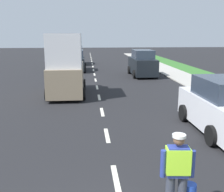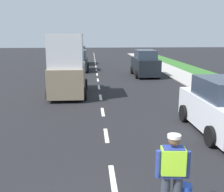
{
  "view_description": "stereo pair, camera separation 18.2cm",
  "coord_description": "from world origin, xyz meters",
  "px_view_note": "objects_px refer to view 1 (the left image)",
  "views": [
    {
      "loc": [
        -0.67,
        -3.49,
        3.52
      ],
      "look_at": [
        0.31,
        7.16,
        1.1
      ],
      "focal_mm": 44.21,
      "sensor_mm": 36.0,
      "label": 1
    },
    {
      "loc": [
        -0.49,
        -3.5,
        3.52
      ],
      "look_at": [
        0.31,
        7.16,
        1.1
      ],
      "focal_mm": 44.21,
      "sensor_mm": 36.0,
      "label": 2
    }
  ],
  "objects_px": {
    "delivery_truck": "(66,68)",
    "car_parked_curbside": "(222,107)",
    "road_worker": "(178,170)",
    "car_parked_far": "(142,64)",
    "car_oncoming_second": "(75,61)",
    "car_oncoming_third": "(76,56)"
  },
  "relations": [
    {
      "from": "car_parked_far",
      "to": "car_parked_curbside",
      "type": "distance_m",
      "value": 13.8
    },
    {
      "from": "delivery_truck",
      "to": "car_oncoming_second",
      "type": "bearing_deg",
      "value": 89.62
    },
    {
      "from": "road_worker",
      "to": "car_oncoming_second",
      "type": "height_order",
      "value": "car_oncoming_second"
    },
    {
      "from": "delivery_truck",
      "to": "car_parked_far",
      "type": "bearing_deg",
      "value": 50.43
    },
    {
      "from": "delivery_truck",
      "to": "car_parked_curbside",
      "type": "relative_size",
      "value": 1.09
    },
    {
      "from": "road_worker",
      "to": "car_parked_curbside",
      "type": "height_order",
      "value": "car_parked_curbside"
    },
    {
      "from": "car_oncoming_second",
      "to": "car_parked_far",
      "type": "relative_size",
      "value": 0.89
    },
    {
      "from": "car_oncoming_second",
      "to": "road_worker",
      "type": "bearing_deg",
      "value": -82.63
    },
    {
      "from": "car_parked_far",
      "to": "car_parked_curbside",
      "type": "relative_size",
      "value": 1.04
    },
    {
      "from": "delivery_truck",
      "to": "car_parked_curbside",
      "type": "height_order",
      "value": "delivery_truck"
    },
    {
      "from": "delivery_truck",
      "to": "car_oncoming_third",
      "type": "distance_m",
      "value": 16.77
    },
    {
      "from": "car_parked_curbside",
      "to": "car_oncoming_third",
      "type": "bearing_deg",
      "value": 104.61
    },
    {
      "from": "road_worker",
      "to": "car_parked_curbside",
      "type": "bearing_deg",
      "value": 55.05
    },
    {
      "from": "road_worker",
      "to": "delivery_truck",
      "type": "distance_m",
      "value": 11.54
    },
    {
      "from": "car_parked_curbside",
      "to": "car_oncoming_second",
      "type": "bearing_deg",
      "value": 108.86
    },
    {
      "from": "car_oncoming_third",
      "to": "car_oncoming_second",
      "type": "relative_size",
      "value": 1.06
    },
    {
      "from": "delivery_truck",
      "to": "car_oncoming_third",
      "type": "height_order",
      "value": "delivery_truck"
    },
    {
      "from": "road_worker",
      "to": "car_oncoming_second",
      "type": "distance_m",
      "value": 22.18
    },
    {
      "from": "road_worker",
      "to": "car_oncoming_second",
      "type": "bearing_deg",
      "value": 97.37
    },
    {
      "from": "car_oncoming_second",
      "to": "car_oncoming_third",
      "type": "bearing_deg",
      "value": 91.19
    },
    {
      "from": "delivery_truck",
      "to": "car_oncoming_second",
      "type": "xyz_separation_m",
      "value": [
        0.07,
        10.85,
        -0.68
      ]
    },
    {
      "from": "road_worker",
      "to": "car_parked_far",
      "type": "bearing_deg",
      "value": 80.75
    }
  ]
}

